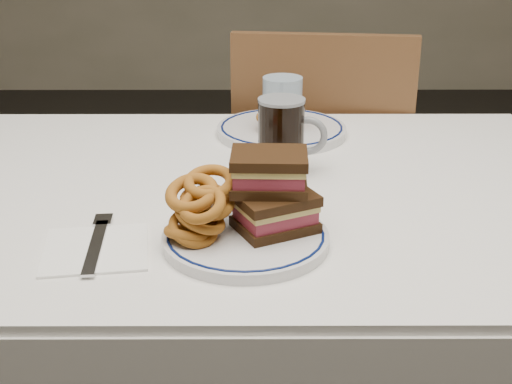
{
  "coord_description": "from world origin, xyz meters",
  "views": [
    {
      "loc": [
        0.04,
        -1.14,
        1.22
      ],
      "look_at": [
        0.05,
        -0.2,
        0.82
      ],
      "focal_mm": 50.0,
      "sensor_mm": 36.0,
      "label": 1
    }
  ],
  "objects_px": {
    "main_plate": "(246,238)",
    "far_plate": "(282,130)",
    "reuben_sandwich": "(272,191)",
    "chair_far": "(320,187)",
    "beer_mug": "(283,136)"
  },
  "relations": [
    {
      "from": "chair_far",
      "to": "main_plate",
      "type": "height_order",
      "value": "chair_far"
    },
    {
      "from": "main_plate",
      "to": "chair_far",
      "type": "bearing_deg",
      "value": 77.09
    },
    {
      "from": "reuben_sandwich",
      "to": "far_plate",
      "type": "xyz_separation_m",
      "value": [
        0.03,
        0.48,
        -0.06
      ]
    },
    {
      "from": "reuben_sandwich",
      "to": "beer_mug",
      "type": "height_order",
      "value": "beer_mug"
    },
    {
      "from": "main_plate",
      "to": "beer_mug",
      "type": "relative_size",
      "value": 1.74
    },
    {
      "from": "chair_far",
      "to": "far_plate",
      "type": "relative_size",
      "value": 3.44
    },
    {
      "from": "beer_mug",
      "to": "main_plate",
      "type": "bearing_deg",
      "value": -102.7
    },
    {
      "from": "main_plate",
      "to": "far_plate",
      "type": "distance_m",
      "value": 0.5
    },
    {
      "from": "chair_far",
      "to": "main_plate",
      "type": "distance_m",
      "value": 0.87
    },
    {
      "from": "chair_far",
      "to": "beer_mug",
      "type": "bearing_deg",
      "value": -103.01
    },
    {
      "from": "main_plate",
      "to": "reuben_sandwich",
      "type": "relative_size",
      "value": 1.78
    },
    {
      "from": "reuben_sandwich",
      "to": "far_plate",
      "type": "relative_size",
      "value": 0.5
    },
    {
      "from": "chair_far",
      "to": "beer_mug",
      "type": "relative_size",
      "value": 6.68
    },
    {
      "from": "main_plate",
      "to": "beer_mug",
      "type": "bearing_deg",
      "value": 77.3
    },
    {
      "from": "reuben_sandwich",
      "to": "chair_far",
      "type": "bearing_deg",
      "value": 79.38
    }
  ]
}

